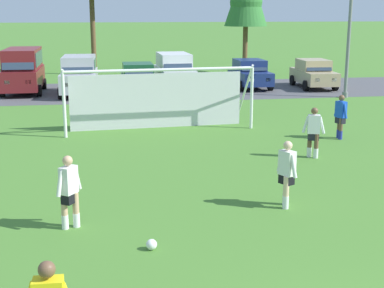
% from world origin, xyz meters
% --- Properties ---
extents(ground_plane, '(400.00, 400.00, 0.00)m').
position_xyz_m(ground_plane, '(0.00, 15.00, 0.00)').
color(ground_plane, '#477A2D').
extents(parking_lot_strip, '(52.00, 8.40, 0.01)m').
position_xyz_m(parking_lot_strip, '(0.00, 27.44, 0.00)').
color(parking_lot_strip, '#4C4C51').
rests_on(parking_lot_strip, ground).
extents(soccer_ball, '(0.22, 0.22, 0.22)m').
position_xyz_m(soccer_ball, '(-2.88, 5.12, 0.11)').
color(soccer_ball, white).
rests_on(soccer_ball, ground).
extents(soccer_goal, '(7.53, 2.43, 2.57)m').
position_xyz_m(soccer_goal, '(-1.55, 16.67, 1.29)').
color(soccer_goal, white).
rests_on(soccer_goal, ground).
extents(player_striker_near, '(0.71, 0.36, 1.64)m').
position_xyz_m(player_striker_near, '(2.92, 11.39, 0.82)').
color(player_striker_near, brown).
rests_on(player_striker_near, ground).
extents(player_midfield_center, '(0.36, 0.74, 1.64)m').
position_xyz_m(player_midfield_center, '(4.90, 13.80, 0.82)').
color(player_midfield_center, brown).
rests_on(player_midfield_center, ground).
extents(player_defender_far, '(0.39, 0.73, 1.64)m').
position_xyz_m(player_defender_far, '(0.56, 7.09, 0.82)').
color(player_defender_far, beige).
rests_on(player_defender_far, ground).
extents(player_winger_left, '(0.55, 0.61, 1.64)m').
position_xyz_m(player_winger_left, '(-4.53, 6.55, 0.82)').
color(player_winger_left, tan).
rests_on(player_winger_left, ground).
extents(parked_car_slot_far_left, '(2.21, 4.81, 2.52)m').
position_xyz_m(parked_car_slot_far_left, '(-8.17, 27.81, 1.34)').
color(parked_car_slot_far_left, maroon).
rests_on(parked_car_slot_far_left, ground).
extents(parked_car_slot_left, '(2.23, 4.65, 2.16)m').
position_xyz_m(parked_car_slot_left, '(-4.97, 26.51, 1.11)').
color(parked_car_slot_left, '#B2B2BC').
rests_on(parked_car_slot_left, ground).
extents(parked_car_slot_center_left, '(2.04, 4.20, 1.72)m').
position_xyz_m(parked_car_slot_center_left, '(-1.70, 26.41, 0.88)').
color(parked_car_slot_center_left, '#194C2D').
rests_on(parked_car_slot_center_left, ground).
extents(parked_car_slot_center, '(2.25, 4.66, 2.16)m').
position_xyz_m(parked_car_slot_center, '(0.53, 27.63, 1.11)').
color(parked_car_slot_center, silver).
rests_on(parked_car_slot_center, ground).
extents(parked_car_slot_center_right, '(2.08, 4.22, 1.72)m').
position_xyz_m(parked_car_slot_center_right, '(5.20, 27.70, 0.88)').
color(parked_car_slot_center_right, navy).
rests_on(parked_car_slot_center_right, ground).
extents(parked_car_slot_right, '(2.16, 4.27, 1.72)m').
position_xyz_m(parked_car_slot_right, '(9.06, 27.12, 0.88)').
color(parked_car_slot_right, tan).
rests_on(parked_car_slot_right, ground).
extents(street_lamp, '(2.00, 0.32, 6.72)m').
position_xyz_m(street_lamp, '(9.56, 23.18, 3.50)').
color(street_lamp, slate).
rests_on(street_lamp, ground).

